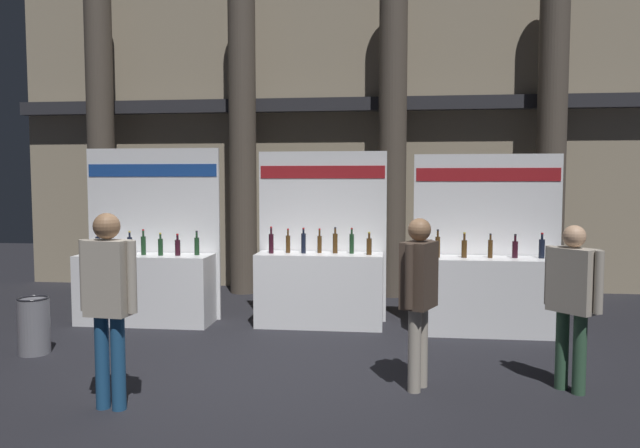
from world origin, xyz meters
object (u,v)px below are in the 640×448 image
exhibitor_booth_0 (147,280)px  exhibitor_booth_1 (320,281)px  trash_bin (34,325)px  visitor_6 (108,293)px  exhibitor_booth_2 (489,287)px  visitor_2 (573,293)px  visitor_0 (419,288)px

exhibitor_booth_0 → exhibitor_booth_1: (2.47, 0.15, 0.01)m
trash_bin → visitor_6: 2.36m
exhibitor_booth_2 → visitor_6: (-3.78, -3.11, 0.43)m
exhibitor_booth_1 → trash_bin: 3.65m
visitor_2 → trash_bin: bearing=43.0°
exhibitor_booth_0 → exhibitor_booth_2: (4.76, -0.02, -0.00)m
exhibitor_booth_0 → exhibitor_booth_1: bearing=3.4°
exhibitor_booth_1 → visitor_2: exhibitor_booth_1 is taller
exhibitor_booth_2 → visitor_2: (0.41, -2.19, 0.35)m
exhibitor_booth_0 → visitor_2: bearing=-23.2°
exhibitor_booth_1 → visitor_0: (1.24, -2.47, 0.38)m
visitor_6 → trash_bin: bearing=144.0°
exhibitor_booth_0 → trash_bin: bearing=-113.3°
trash_bin → exhibitor_booth_0: bearing=66.7°
exhibitor_booth_0 → exhibitor_booth_2: bearing=-0.2°
exhibitor_booth_0 → exhibitor_booth_2: size_ratio=1.04×
visitor_0 → visitor_6: 2.86m
visitor_2 → visitor_6: visitor_6 is taller
exhibitor_booth_0 → exhibitor_booth_1: 2.48m
trash_bin → exhibitor_booth_1: bearing=29.2°
exhibitor_booth_0 → visitor_0: size_ratio=1.49×
trash_bin → visitor_2: size_ratio=0.42×
trash_bin → visitor_2: 5.93m
visitor_0 → visitor_6: visitor_6 is taller
trash_bin → visitor_0: bearing=-8.9°
exhibitor_booth_1 → visitor_0: exhibitor_booth_1 is taller
exhibitor_booth_0 → visitor_0: exhibitor_booth_0 is taller
exhibitor_booth_2 → trash_bin: 5.69m
trash_bin → visitor_2: visitor_2 is taller
exhibitor_booth_0 → visitor_2: (5.17, -2.21, 0.35)m
exhibitor_booth_1 → visitor_6: exhibitor_booth_1 is taller
exhibitor_booth_0 → visitor_0: 4.39m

